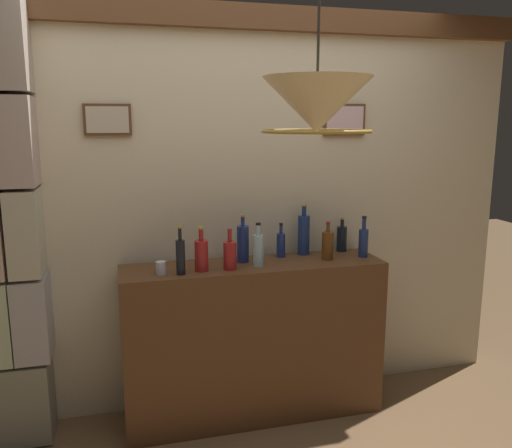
# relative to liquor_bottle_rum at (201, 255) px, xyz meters

# --- Properties ---
(panelled_rear_partition) EXTENTS (3.60, 0.15, 2.46)m
(panelled_rear_partition) POSITION_rel_liquor_bottle_rum_xyz_m (0.32, 0.33, 0.25)
(panelled_rear_partition) COLOR beige
(panelled_rear_partition) RESTS_ON ground
(stone_pillar) EXTENTS (0.37, 0.34, 2.40)m
(stone_pillar) POSITION_rel_liquor_bottle_rum_xyz_m (-1.02, 0.19, 0.16)
(stone_pillar) COLOR gray
(stone_pillar) RESTS_ON ground
(bar_shelf_unit) EXTENTS (1.56, 0.39, 0.97)m
(bar_shelf_unit) POSITION_rel_liquor_bottle_rum_xyz_m (0.32, 0.06, -0.58)
(bar_shelf_unit) COLOR brown
(bar_shelf_unit) RESTS_ON ground
(liquor_bottle_rum) EXTENTS (0.08, 0.08, 0.25)m
(liquor_bottle_rum) POSITION_rel_liquor_bottle_rum_xyz_m (0.00, 0.00, 0.00)
(liquor_bottle_rum) COLOR #A81F21
(liquor_bottle_rum) RESTS_ON bar_shelf_unit
(liquor_bottle_vodka) EXTENTS (0.06, 0.06, 0.26)m
(liquor_bottle_vodka) POSITION_rel_liquor_bottle_rum_xyz_m (1.02, 0.05, 0.00)
(liquor_bottle_vodka) COLOR navy
(liquor_bottle_vodka) RESTS_ON bar_shelf_unit
(liquor_bottle_vermouth) EXTENTS (0.05, 0.05, 0.21)m
(liquor_bottle_vermouth) POSITION_rel_liquor_bottle_rum_xyz_m (0.52, 0.18, -0.01)
(liquor_bottle_vermouth) COLOR navy
(liquor_bottle_vermouth) RESTS_ON bar_shelf_unit
(liquor_bottle_scotch) EXTENTS (0.06, 0.06, 0.26)m
(liquor_bottle_scotch) POSITION_rel_liquor_bottle_rum_xyz_m (0.33, 0.01, 0.01)
(liquor_bottle_scotch) COLOR #A2C7D4
(liquor_bottle_scotch) RESTS_ON bar_shelf_unit
(liquor_bottle_port) EXTENTS (0.08, 0.08, 0.24)m
(liquor_bottle_port) POSITION_rel_liquor_bottle_rum_xyz_m (0.16, -0.02, -0.01)
(liquor_bottle_port) COLOR #A52020
(liquor_bottle_port) RESTS_ON bar_shelf_unit
(liquor_bottle_mezcal) EXTENTS (0.05, 0.05, 0.27)m
(liquor_bottle_mezcal) POSITION_rel_liquor_bottle_rum_xyz_m (-0.12, -0.04, 0.01)
(liquor_bottle_mezcal) COLOR black
(liquor_bottle_mezcal) RESTS_ON bar_shelf_unit
(liquor_bottle_brandy) EXTENTS (0.07, 0.07, 0.23)m
(liquor_bottle_brandy) POSITION_rel_liquor_bottle_rum_xyz_m (0.78, 0.05, -0.00)
(liquor_bottle_brandy) COLOR brown
(liquor_bottle_brandy) RESTS_ON bar_shelf_unit
(liquor_bottle_bourbon) EXTENTS (0.07, 0.07, 0.22)m
(liquor_bottle_bourbon) POSITION_rel_liquor_bottle_rum_xyz_m (0.95, 0.22, -0.01)
(liquor_bottle_bourbon) COLOR black
(liquor_bottle_bourbon) RESTS_ON bar_shelf_unit
(liquor_bottle_whiskey) EXTENTS (0.07, 0.07, 0.32)m
(liquor_bottle_whiskey) POSITION_rel_liquor_bottle_rum_xyz_m (0.68, 0.20, 0.04)
(liquor_bottle_whiskey) COLOR navy
(liquor_bottle_whiskey) RESTS_ON bar_shelf_unit
(liquor_bottle_gin) EXTENTS (0.07, 0.07, 0.29)m
(liquor_bottle_gin) POSITION_rel_liquor_bottle_rum_xyz_m (0.27, 0.12, 0.02)
(liquor_bottle_gin) COLOR navy
(liquor_bottle_gin) RESTS_ON bar_shelf_unit
(glass_tumbler_rocks) EXTENTS (0.06, 0.06, 0.07)m
(glass_tumbler_rocks) POSITION_rel_liquor_bottle_rum_xyz_m (-0.23, -0.01, -0.06)
(glass_tumbler_rocks) COLOR silver
(glass_tumbler_rocks) RESTS_ON bar_shelf_unit
(pendant_lamp) EXTENTS (0.49, 0.49, 0.56)m
(pendant_lamp) POSITION_rel_liquor_bottle_rum_xyz_m (0.42, -0.63, 0.80)
(pendant_lamp) COLOR beige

